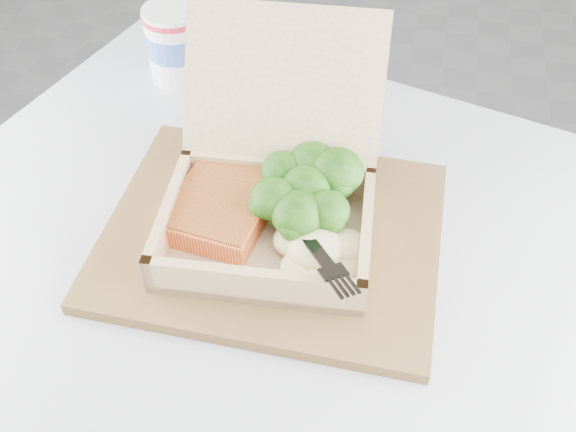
% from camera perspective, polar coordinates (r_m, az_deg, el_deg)
% --- Properties ---
extents(cafe_table, '(0.93, 0.93, 0.72)m').
position_cam_1_polar(cafe_table, '(0.78, -3.66, -13.96)').
color(cafe_table, black).
rests_on(cafe_table, floor).
extents(serving_tray, '(0.34, 0.27, 0.01)m').
position_cam_1_polar(serving_tray, '(0.65, -1.38, -1.57)').
color(serving_tray, brown).
rests_on(serving_tray, cafe_table).
extents(takeout_container, '(0.22, 0.26, 0.17)m').
position_cam_1_polar(takeout_container, '(0.63, -1.39, 3.04)').
color(takeout_container, tan).
rests_on(takeout_container, serving_tray).
extents(salmon_fillet, '(0.10, 0.13, 0.02)m').
position_cam_1_polar(salmon_fillet, '(0.64, -5.78, 1.01)').
color(salmon_fillet, orange).
rests_on(salmon_fillet, takeout_container).
extents(broccoli_pile, '(0.13, 0.13, 0.05)m').
position_cam_1_polar(broccoli_pile, '(0.64, 1.65, 1.89)').
color(broccoli_pile, '#377B1B').
rests_on(broccoli_pile, takeout_container).
extents(mashed_potatoes, '(0.09, 0.08, 0.03)m').
position_cam_1_polar(mashed_potatoes, '(0.60, 2.45, -2.88)').
color(mashed_potatoes, beige).
rests_on(mashed_potatoes, takeout_container).
extents(plastic_fork, '(0.10, 0.14, 0.04)m').
position_cam_1_polar(plastic_fork, '(0.61, 0.91, -0.47)').
color(plastic_fork, black).
rests_on(plastic_fork, mashed_potatoes).
extents(paper_cup, '(0.08, 0.08, 0.10)m').
position_cam_1_polar(paper_cup, '(0.86, -9.94, 15.04)').
color(paper_cup, silver).
rests_on(paper_cup, cafe_table).
extents(receipt, '(0.13, 0.14, 0.00)m').
position_cam_1_polar(receipt, '(0.78, 3.39, 7.08)').
color(receipt, white).
rests_on(receipt, cafe_table).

